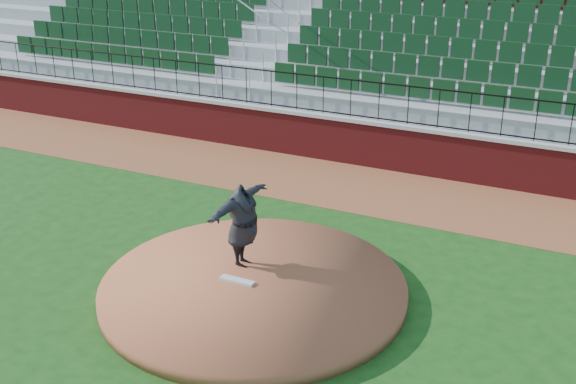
# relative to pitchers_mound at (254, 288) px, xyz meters

# --- Properties ---
(ground) EXTENTS (90.00, 90.00, 0.00)m
(ground) POSITION_rel_pitchers_mound_xyz_m (-0.20, 0.36, -0.12)
(ground) COLOR #164112
(ground) RESTS_ON ground
(warning_track) EXTENTS (34.00, 3.20, 0.01)m
(warning_track) POSITION_rel_pitchers_mound_xyz_m (-0.20, 5.76, -0.12)
(warning_track) COLOR brown
(warning_track) RESTS_ON ground
(field_wall) EXTENTS (34.00, 0.35, 1.20)m
(field_wall) POSITION_rel_pitchers_mound_xyz_m (-0.20, 7.36, 0.47)
(field_wall) COLOR maroon
(field_wall) RESTS_ON ground
(wall_cap) EXTENTS (34.00, 0.45, 0.10)m
(wall_cap) POSITION_rel_pitchers_mound_xyz_m (-0.20, 7.36, 1.12)
(wall_cap) COLOR #B7B7B7
(wall_cap) RESTS_ON field_wall
(wall_railing) EXTENTS (34.00, 0.05, 1.00)m
(wall_railing) POSITION_rel_pitchers_mound_xyz_m (-0.20, 7.36, 1.67)
(wall_railing) COLOR black
(wall_railing) RESTS_ON wall_cap
(seating_stands) EXTENTS (34.00, 5.10, 4.60)m
(seating_stands) POSITION_rel_pitchers_mound_xyz_m (-0.20, 10.09, 2.18)
(seating_stands) COLOR gray
(seating_stands) RESTS_ON ground
(concourse_wall) EXTENTS (34.00, 0.50, 5.50)m
(concourse_wall) POSITION_rel_pitchers_mound_xyz_m (-0.20, 12.89, 2.62)
(concourse_wall) COLOR maroon
(concourse_wall) RESTS_ON ground
(pitchers_mound) EXTENTS (5.59, 5.59, 0.25)m
(pitchers_mound) POSITION_rel_pitchers_mound_xyz_m (0.00, 0.00, 0.00)
(pitchers_mound) COLOR brown
(pitchers_mound) RESTS_ON ground
(pitching_rubber) EXTENTS (0.67, 0.17, 0.04)m
(pitching_rubber) POSITION_rel_pitchers_mound_xyz_m (-0.28, -0.11, 0.15)
(pitching_rubber) COLOR silver
(pitching_rubber) RESTS_ON pitchers_mound
(pitcher) EXTENTS (0.58, 2.03, 1.65)m
(pitcher) POSITION_rel_pitchers_mound_xyz_m (-0.49, 0.53, 0.95)
(pitcher) COLOR black
(pitcher) RESTS_ON pitchers_mound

